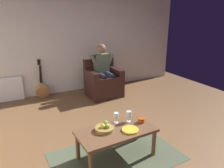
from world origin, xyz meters
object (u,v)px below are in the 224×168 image
object	(u,v)px
person_seated	(104,68)
fruit_bowl	(105,128)
decorative_dish	(130,130)
armchair	(103,82)
wine_glass_near	(129,115)
wine_glass_far	(116,116)
coffee_table	(116,134)
candle_jar	(141,120)
guitar	(43,89)

from	to	relation	value
person_seated	fruit_bowl	world-z (taller)	person_seated
decorative_dish	armchair	bearing A→B (deg)	-106.40
armchair	wine_glass_near	distance (m)	2.30
wine_glass_near	wine_glass_far	distance (m)	0.19
coffee_table	candle_jar	distance (m)	0.44
person_seated	guitar	world-z (taller)	person_seated
armchair	coffee_table	size ratio (longest dim) A/B	0.82
wine_glass_near	wine_glass_far	world-z (taller)	wine_glass_near
guitar	fruit_bowl	world-z (taller)	guitar
armchair	wine_glass_near	size ratio (longest dim) A/B	5.43
wine_glass_near	guitar	bearing A→B (deg)	-74.10
armchair	guitar	distance (m)	1.50
guitar	wine_glass_near	bearing A→B (deg)	105.90
coffee_table	wine_glass_far	bearing A→B (deg)	-116.64
armchair	fruit_bowl	distance (m)	2.51
wine_glass_near	decorative_dish	xyz separation A→B (m)	(0.12, 0.24, -0.10)
coffee_table	fruit_bowl	bearing A→B (deg)	-25.23
armchair	candle_jar	world-z (taller)	armchair
person_seated	coffee_table	distance (m)	2.51
guitar	decorative_dish	xyz separation A→B (m)	(-0.67, 2.99, 0.23)
wine_glass_near	decorative_dish	distance (m)	0.28
fruit_bowl	person_seated	bearing A→B (deg)	-114.55
person_seated	wine_glass_near	world-z (taller)	person_seated
wine_glass_near	candle_jar	bearing A→B (deg)	145.66
fruit_bowl	candle_jar	xyz separation A→B (m)	(-0.58, 0.04, -0.00)
person_seated	coffee_table	bearing A→B (deg)	68.24
guitar	candle_jar	size ratio (longest dim) A/B	9.55
person_seated	decorative_dish	bearing A→B (deg)	72.46
coffee_table	wine_glass_far	world-z (taller)	wine_glass_far
guitar	wine_glass_far	xyz separation A→B (m)	(-0.60, 2.70, 0.33)
wine_glass_near	coffee_table	bearing A→B (deg)	25.98
coffee_table	wine_glass_near	xyz separation A→B (m)	(-0.28, -0.14, 0.17)
wine_glass_far	fruit_bowl	distance (m)	0.28
fruit_bowl	coffee_table	bearing A→B (deg)	154.77
fruit_bowl	decorative_dish	bearing A→B (deg)	151.31
coffee_table	decorative_dish	world-z (taller)	decorative_dish
armchair	fruit_bowl	xyz separation A→B (m)	(1.03, 2.28, 0.13)
fruit_bowl	decorative_dish	world-z (taller)	fruit_bowl
armchair	wine_glass_near	xyz separation A→B (m)	(0.60, 2.21, 0.20)
coffee_table	decorative_dish	size ratio (longest dim) A/B	4.80
candle_jar	fruit_bowl	bearing A→B (deg)	-3.84
guitar	candle_jar	world-z (taller)	guitar
armchair	coffee_table	world-z (taller)	armchair
armchair	decorative_dish	xyz separation A→B (m)	(0.72, 2.45, 0.10)
coffee_table	fruit_bowl	size ratio (longest dim) A/B	4.23
wine_glass_near	candle_jar	size ratio (longest dim) A/B	1.72
guitar	decorative_dish	distance (m)	3.07
armchair	decorative_dish	bearing A→B (deg)	72.62
decorative_dish	guitar	bearing A→B (deg)	-77.42
fruit_bowl	decorative_dish	distance (m)	0.35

